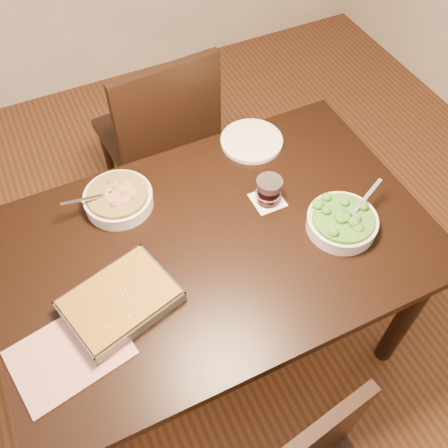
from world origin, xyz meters
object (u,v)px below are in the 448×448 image
table (215,257)px  chair_far (161,135)px  dinner_plate (252,141)px  baking_dish (120,301)px  broccoli_bowl (342,222)px  stew_bowl (118,198)px  wine_tumbler (269,190)px

table → chair_far: (0.09, 0.76, -0.11)m
dinner_plate → baking_dish: bearing=-145.9°
broccoli_bowl → dinner_plate: size_ratio=1.09×
chair_far → stew_bowl: bearing=52.9°
broccoli_bowl → chair_far: bearing=109.1°
table → wine_tumbler: (0.24, 0.08, 0.15)m
table → stew_bowl: 0.38m
wine_tumbler → chair_far: 0.75m
table → broccoli_bowl: (0.40, -0.13, 0.13)m
broccoli_bowl → wine_tumbler: bearing=128.0°
broccoli_bowl → dinner_plate: bearing=99.3°
table → stew_bowl: stew_bowl is taller
broccoli_bowl → wine_tumbler: wine_tumbler is taller
stew_bowl → broccoli_bowl: size_ratio=1.02×
stew_bowl → baking_dish: (-0.12, -0.37, -0.00)m
wine_tumbler → chair_far: (-0.15, 0.69, -0.26)m
stew_bowl → chair_far: bearing=56.9°
wine_tumbler → dinner_plate: bearing=73.6°
stew_bowl → dinner_plate: 0.55m
stew_bowl → dinner_plate: (0.55, 0.08, -0.02)m
baking_dish → wine_tumbler: wine_tumbler is taller
broccoli_bowl → baking_dish: broccoli_bowl is taller
broccoli_bowl → wine_tumbler: size_ratio=2.63×
chair_far → baking_dish: bearing=59.3°
stew_bowl → dinner_plate: size_ratio=1.11×
dinner_plate → table: bearing=-131.9°
table → wine_tumbler: wine_tumbler is taller
broccoli_bowl → chair_far: chair_far is taller
wine_tumbler → dinner_plate: (0.08, 0.28, -0.05)m
broccoli_bowl → baking_dish: size_ratio=0.71×
broccoli_bowl → chair_far: 0.97m
table → stew_bowl: bearing=129.4°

